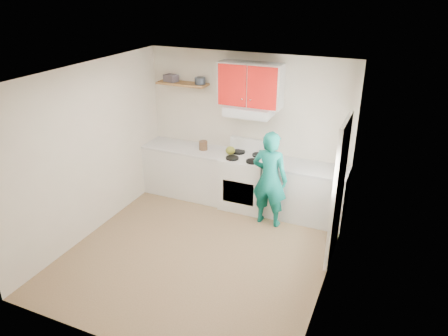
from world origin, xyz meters
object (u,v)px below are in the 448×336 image
at_px(stove, 245,182).
at_px(person, 270,179).
at_px(tin, 200,81).
at_px(kettle, 230,150).
at_px(crock, 203,146).

bearing_deg(stove, person, -35.03).
height_order(tin, person, tin).
relative_size(kettle, person, 0.10).
height_order(crock, person, person).
xyz_separation_m(tin, person, (1.48, -0.59, -1.30)).
height_order(stove, tin, tin).
height_order(kettle, crock, crock).
distance_m(stove, tin, 1.89).
bearing_deg(person, tin, -18.47).
xyz_separation_m(kettle, crock, (-0.52, 0.01, -0.00)).
bearing_deg(kettle, person, -39.19).
bearing_deg(stove, crock, 177.59).
relative_size(tin, person, 0.12).
bearing_deg(crock, kettle, -0.72).
bearing_deg(tin, stove, -12.09).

